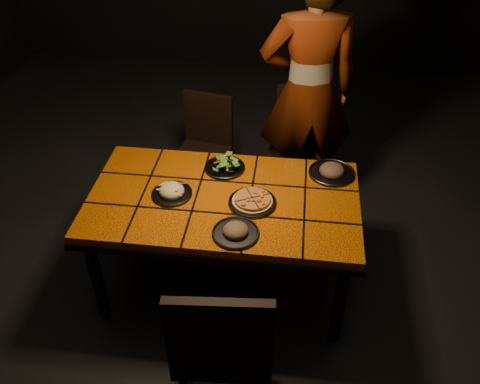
# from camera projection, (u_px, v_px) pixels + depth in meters

# --- Properties ---
(room_shell) EXTENTS (6.04, 7.04, 3.08)m
(room_shell) POSITION_uv_depth(u_px,v_px,m) (220.00, 81.00, 2.54)
(room_shell) COLOR black
(room_shell) RESTS_ON ground
(dining_table) EXTENTS (1.62, 0.92, 0.75)m
(dining_table) POSITION_uv_depth(u_px,v_px,m) (224.00, 207.00, 3.05)
(dining_table) COLOR #E06507
(dining_table) RESTS_ON ground
(chair_near) EXTENTS (0.50, 0.50, 1.03)m
(chair_near) POSITION_uv_depth(u_px,v_px,m) (222.00, 343.00, 2.40)
(chair_near) COLOR black
(chair_near) RESTS_ON ground
(chair_far_left) EXTENTS (0.45, 0.45, 0.86)m
(chair_far_left) POSITION_uv_depth(u_px,v_px,m) (205.00, 142.00, 3.95)
(chair_far_left) COLOR black
(chair_far_left) RESTS_ON ground
(chair_far_right) EXTENTS (0.49, 0.49, 0.92)m
(chair_far_right) POSITION_uv_depth(u_px,v_px,m) (298.00, 140.00, 3.90)
(chair_far_right) COLOR black
(chair_far_right) RESTS_ON ground
(diner) EXTENTS (0.78, 0.58, 1.93)m
(diner) POSITION_uv_depth(u_px,v_px,m) (308.00, 93.00, 3.58)
(diner) COLOR brown
(diner) RESTS_ON ground
(plate_pizza) EXTENTS (0.32, 0.32, 0.04)m
(plate_pizza) POSITION_uv_depth(u_px,v_px,m) (252.00, 201.00, 2.94)
(plate_pizza) COLOR #38383D
(plate_pizza) RESTS_ON dining_table
(plate_pasta) EXTENTS (0.24, 0.24, 0.08)m
(plate_pasta) POSITION_uv_depth(u_px,v_px,m) (172.00, 192.00, 3.01)
(plate_pasta) COLOR #38383D
(plate_pasta) RESTS_ON dining_table
(plate_salad) EXTENTS (0.26, 0.26, 0.07)m
(plate_salad) POSITION_uv_depth(u_px,v_px,m) (225.00, 165.00, 3.21)
(plate_salad) COLOR #38383D
(plate_salad) RESTS_ON dining_table
(plate_mushroom_a) EXTENTS (0.26, 0.26, 0.09)m
(plate_mushroom_a) POSITION_uv_depth(u_px,v_px,m) (236.00, 231.00, 2.74)
(plate_mushroom_a) COLOR #38383D
(plate_mushroom_a) RESTS_ON dining_table
(plate_mushroom_b) EXTENTS (0.29, 0.29, 0.09)m
(plate_mushroom_b) POSITION_uv_depth(u_px,v_px,m) (332.00, 171.00, 3.17)
(plate_mushroom_b) COLOR #38383D
(plate_mushroom_b) RESTS_ON dining_table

